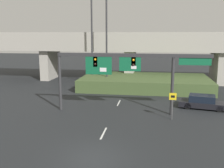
% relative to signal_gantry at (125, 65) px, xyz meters
% --- Properties ---
extents(ground_plane, '(160.00, 160.00, 0.00)m').
position_rel_signal_gantry_xyz_m(ground_plane, '(-0.97, -9.25, -4.50)').
color(ground_plane, black).
extents(lane_markings, '(0.14, 38.04, 0.01)m').
position_rel_signal_gantry_xyz_m(lane_markings, '(-0.97, 3.42, -4.49)').
color(lane_markings, silver).
rests_on(lane_markings, ground).
extents(signal_gantry, '(14.14, 0.44, 5.59)m').
position_rel_signal_gantry_xyz_m(signal_gantry, '(0.00, 0.00, 0.00)').
color(signal_gantry, '#2D2D30').
rests_on(signal_gantry, ground).
extents(speed_limit_sign, '(0.60, 0.11, 2.45)m').
position_rel_signal_gantry_xyz_m(speed_limit_sign, '(4.31, -1.53, -2.90)').
color(speed_limit_sign, '#4C4C4C').
rests_on(speed_limit_sign, ground).
extents(highway_light_pole_near, '(0.70, 0.36, 14.96)m').
position_rel_signal_gantry_xyz_m(highway_light_pole_near, '(-3.67, 11.28, 3.36)').
color(highway_light_pole_near, '#2D2D30').
rests_on(highway_light_pole_near, ground).
extents(highway_light_pole_far, '(0.70, 0.36, 16.21)m').
position_rel_signal_gantry_xyz_m(highway_light_pole_far, '(-6.01, 12.68, 3.99)').
color(highway_light_pole_far, '#2D2D30').
rests_on(highway_light_pole_far, ground).
extents(overpass_bridge, '(47.14, 7.03, 7.60)m').
position_rel_signal_gantry_xyz_m(overpass_bridge, '(-0.97, 17.60, 0.78)').
color(overpass_bridge, '#A39E93').
rests_on(overpass_bridge, ground).
extents(grass_embankment, '(17.10, 9.18, 1.56)m').
position_rel_signal_gantry_xyz_m(grass_embankment, '(1.55, 11.81, -3.72)').
color(grass_embankment, '#42562D').
rests_on(grass_embankment, ground).
extents(parked_sedan_near_right, '(5.01, 2.69, 1.35)m').
position_rel_signal_gantry_xyz_m(parked_sedan_near_right, '(7.62, 2.60, -3.86)').
color(parked_sedan_near_right, black).
rests_on(parked_sedan_near_right, ground).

